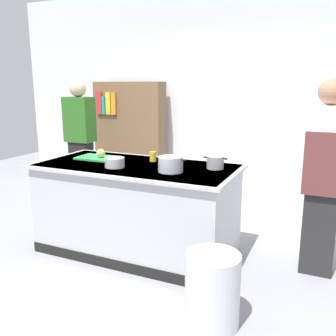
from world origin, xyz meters
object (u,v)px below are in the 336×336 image
(stock_pot, at_px, (171,164))
(sauce_pan, at_px, (215,162))
(bookshelf, at_px, (130,138))
(person_chef, at_px, (324,174))
(person_guest, at_px, (81,141))
(onion, at_px, (101,153))
(trash_bin, at_px, (212,290))
(mixing_bowl, at_px, (115,162))
(juice_cup, at_px, (153,157))

(stock_pot, relative_size, sauce_pan, 1.29)
(bookshelf, bearing_deg, sauce_pan, -41.28)
(person_chef, distance_m, person_guest, 3.19)
(onion, xyz_separation_m, trash_bin, (1.52, -0.91, -0.70))
(sauce_pan, xyz_separation_m, mixing_bowl, (-0.88, -0.34, -0.01))
(mixing_bowl, relative_size, bookshelf, 0.11)
(person_guest, bearing_deg, sauce_pan, 62.72)
(onion, height_order, person_chef, person_chef)
(mixing_bowl, height_order, bookshelf, bookshelf)
(bookshelf, bearing_deg, mixing_bowl, -63.59)
(person_guest, bearing_deg, juice_cup, 56.31)
(sauce_pan, distance_m, juice_cup, 0.68)
(sauce_pan, relative_size, trash_bin, 0.42)
(onion, xyz_separation_m, person_guest, (-0.95, 0.91, -0.05))
(person_chef, height_order, bookshelf, person_chef)
(trash_bin, distance_m, person_chef, 1.43)
(onion, xyz_separation_m, bookshelf, (-0.65, 1.72, -0.11))
(sauce_pan, relative_size, bookshelf, 0.13)
(person_guest, bearing_deg, onion, 40.01)
(trash_bin, bearing_deg, person_guest, 143.71)
(mixing_bowl, xyz_separation_m, person_chef, (1.82, 0.46, -0.03))
(mixing_bowl, bearing_deg, trash_bin, -28.89)
(sauce_pan, height_order, mixing_bowl, sauce_pan)
(mixing_bowl, distance_m, juice_cup, 0.45)
(stock_pot, xyz_separation_m, person_chef, (1.27, 0.41, -0.06))
(trash_bin, xyz_separation_m, bookshelf, (-2.17, 2.63, 0.59))
(onion, distance_m, trash_bin, 1.91)
(stock_pot, relative_size, bookshelf, 0.17)
(bookshelf, bearing_deg, juice_cup, -53.05)
(onion, bearing_deg, juice_cup, 14.17)
(stock_pot, bearing_deg, sauce_pan, 41.10)
(onion, bearing_deg, stock_pot, -13.01)
(stock_pot, relative_size, juice_cup, 2.90)
(trash_bin, relative_size, bookshelf, 0.31)
(bookshelf, bearing_deg, trash_bin, -50.47)
(onion, relative_size, stock_pot, 0.32)
(bookshelf, bearing_deg, person_guest, -110.64)
(trash_bin, distance_m, person_guest, 3.14)
(onion, height_order, juice_cup, onion)
(trash_bin, xyz_separation_m, person_chef, (0.63, 1.11, 0.65))
(onion, bearing_deg, bookshelf, 110.67)
(trash_bin, height_order, bookshelf, bookshelf)
(mixing_bowl, bearing_deg, person_guest, 137.90)
(trash_bin, bearing_deg, stock_pot, 131.88)
(mixing_bowl, xyz_separation_m, juice_cup, (0.21, 0.39, 0.00))
(onion, distance_m, juice_cup, 0.56)
(onion, distance_m, bookshelf, 1.84)
(person_chef, relative_size, person_guest, 1.00)
(sauce_pan, distance_m, person_guest, 2.32)
(trash_bin, bearing_deg, juice_cup, 133.08)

